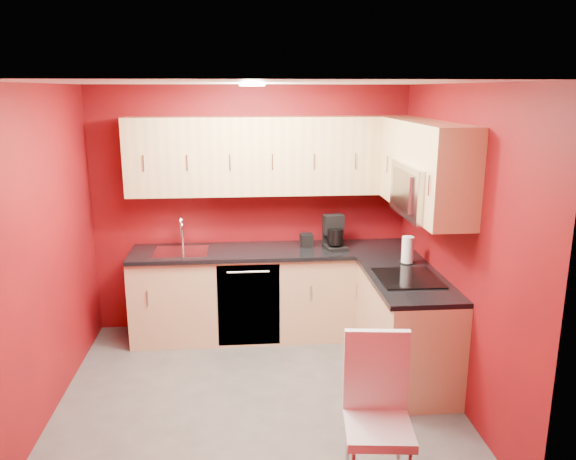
{
  "coord_description": "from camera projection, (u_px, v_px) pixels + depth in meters",
  "views": [
    {
      "loc": [
        -0.11,
        -4.16,
        2.45
      ],
      "look_at": [
        0.3,
        0.55,
        1.27
      ],
      "focal_mm": 35.0,
      "sensor_mm": 36.0,
      "label": 1
    }
  ],
  "objects": [
    {
      "name": "wall_front",
      "position": [
        264.0,
        331.0,
        2.88
      ],
      "size": [
        3.2,
        0.0,
        3.2
      ],
      "primitive_type": "plane",
      "rotation": [
        -1.57,
        0.0,
        0.0
      ],
      "color": "maroon",
      "rests_on": "floor"
    },
    {
      "name": "microwave",
      "position": [
        426.0,
        190.0,
        4.54
      ],
      "size": [
        0.42,
        0.76,
        0.42
      ],
      "color": "silver",
      "rests_on": "upper_cabinets_right"
    },
    {
      "name": "wall_right",
      "position": [
        457.0,
        245.0,
        4.46
      ],
      "size": [
        0.0,
        3.0,
        3.0
      ],
      "primitive_type": "plane",
      "rotation": [
        1.57,
        0.0,
        -1.57
      ],
      "color": "maroon",
      "rests_on": "floor"
    },
    {
      "name": "countertop_back",
      "position": [
        273.0,
        251.0,
        5.58
      ],
      "size": [
        2.8,
        0.63,
        0.04
      ],
      "primitive_type": "cube",
      "color": "black",
      "rests_on": "base_cabinets_back"
    },
    {
      "name": "base_cabinets_back",
      "position": [
        273.0,
        294.0,
        5.7
      ],
      "size": [
        2.8,
        0.6,
        0.87
      ],
      "primitive_type": "cube",
      "color": "tan",
      "rests_on": "floor"
    },
    {
      "name": "napkin_holder",
      "position": [
        307.0,
        240.0,
        5.67
      ],
      "size": [
        0.13,
        0.13,
        0.13
      ],
      "primitive_type": null,
      "rotation": [
        0.0,
        0.0,
        0.1
      ],
      "color": "black",
      "rests_on": "countertop_back"
    },
    {
      "name": "sink",
      "position": [
        181.0,
        248.0,
        5.5
      ],
      "size": [
        0.52,
        0.42,
        0.35
      ],
      "color": "silver",
      "rests_on": "countertop_back"
    },
    {
      "name": "countertop_right",
      "position": [
        407.0,
        279.0,
        4.75
      ],
      "size": [
        0.63,
        1.27,
        0.04
      ],
      "primitive_type": "cube",
      "color": "black",
      "rests_on": "base_cabinets_right"
    },
    {
      "name": "coffee_maker",
      "position": [
        335.0,
        233.0,
        5.55
      ],
      "size": [
        0.24,
        0.29,
        0.33
      ],
      "primitive_type": null,
      "rotation": [
        0.0,
        0.0,
        0.15
      ],
      "color": "black",
      "rests_on": "countertop_back"
    },
    {
      "name": "upper_cabinets_right",
      "position": [
        422.0,
        159.0,
        4.72
      ],
      "size": [
        0.35,
        1.55,
        0.75
      ],
      "color": "tan",
      "rests_on": "wall_right"
    },
    {
      "name": "cooktop",
      "position": [
        408.0,
        278.0,
        4.71
      ],
      "size": [
        0.5,
        0.55,
        0.01
      ],
      "primitive_type": "cube",
      "color": "black",
      "rests_on": "countertop_right"
    },
    {
      "name": "downlight",
      "position": [
        252.0,
        85.0,
        4.31
      ],
      "size": [
        0.2,
        0.2,
        0.01
      ],
      "primitive_type": "cylinder",
      "color": "white",
      "rests_on": "ceiling"
    },
    {
      "name": "ceiling",
      "position": [
        253.0,
        83.0,
        4.02
      ],
      "size": [
        3.2,
        3.2,
        0.0
      ],
      "primitive_type": "plane",
      "rotation": [
        3.14,
        0.0,
        0.0
      ],
      "color": "white",
      "rests_on": "wall_back"
    },
    {
      "name": "paper_towel",
      "position": [
        408.0,
        250.0,
        5.1
      ],
      "size": [
        0.17,
        0.17,
        0.25
      ],
      "primitive_type": null,
      "rotation": [
        0.0,
        0.0,
        -0.19
      ],
      "color": "white",
      "rests_on": "countertop_right"
    },
    {
      "name": "floor",
      "position": [
        258.0,
        395.0,
        4.63
      ],
      "size": [
        3.2,
        3.2,
        0.0
      ],
      "primitive_type": "plane",
      "color": "#54514E",
      "rests_on": "ground"
    },
    {
      "name": "wall_back",
      "position": [
        251.0,
        210.0,
        5.78
      ],
      "size": [
        3.2,
        0.0,
        3.2
      ],
      "primitive_type": "plane",
      "rotation": [
        1.57,
        0.0,
        0.0
      ],
      "color": "maroon",
      "rests_on": "floor"
    },
    {
      "name": "dishwasher_front",
      "position": [
        249.0,
        305.0,
        5.4
      ],
      "size": [
        0.6,
        0.02,
        0.82
      ],
      "primitive_type": "cube",
      "color": "black",
      "rests_on": "base_cabinets_back"
    },
    {
      "name": "base_cabinets_right",
      "position": [
        406.0,
        328.0,
        4.87
      ],
      "size": [
        0.6,
        1.3,
        0.87
      ],
      "primitive_type": "cube",
      "color": "tan",
      "rests_on": "floor"
    },
    {
      "name": "wall_left",
      "position": [
        42.0,
        255.0,
        4.19
      ],
      "size": [
        0.0,
        3.0,
        3.0
      ],
      "primitive_type": "plane",
      "rotation": [
        1.57,
        0.0,
        1.57
      ],
      "color": "maroon",
      "rests_on": "floor"
    },
    {
      "name": "dining_chair",
      "position": [
        378.0,
        420.0,
        3.41
      ],
      "size": [
        0.45,
        0.47,
        1.01
      ],
      "primitive_type": null,
      "rotation": [
        0.0,
        0.0,
        -0.11
      ],
      "color": "silver",
      "rests_on": "floor"
    },
    {
      "name": "upper_cabinets_back",
      "position": [
        271.0,
        156.0,
        5.48
      ],
      "size": [
        2.8,
        0.35,
        0.75
      ],
      "primitive_type": "cube",
      "color": "tan",
      "rests_on": "wall_back"
    }
  ]
}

